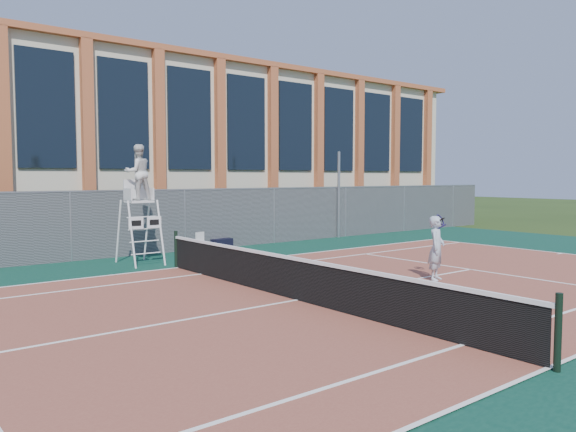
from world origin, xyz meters
TOP-DOWN VIEW (x-y plane):
  - ground at (0.00, 0.00)m, footprint 120.00×120.00m
  - apron at (0.00, 1.00)m, footprint 36.00×20.00m
  - tennis_court at (0.00, 0.00)m, footprint 23.77×10.97m
  - tennis_net at (0.00, 0.00)m, footprint 0.10×11.30m
  - fence at (0.00, 8.80)m, footprint 40.00×0.06m
  - hedge at (0.00, 10.00)m, footprint 40.00×1.40m
  - building at (0.00, 17.95)m, footprint 45.00×10.60m
  - steel_pole at (9.48, 8.70)m, footprint 0.12×0.12m
  - umpire_chair at (-0.50, 7.05)m, footprint 1.03×1.59m
  - plastic_chair at (1.73, 7.12)m, footprint 0.48×0.48m
  - sports_bag_near at (3.42, 8.60)m, footprint 0.90×0.50m
  - sports_bag_far at (2.44, 8.01)m, footprint 0.57×0.30m
  - tennis_player at (4.26, -0.41)m, footprint 0.98×0.73m

SIDE VIEW (x-z plane):
  - ground at x=0.00m, z-range 0.00..0.00m
  - apron at x=0.00m, z-range 0.00..0.01m
  - tennis_court at x=0.00m, z-range 0.01..0.03m
  - sports_bag_far at x=2.44m, z-range 0.01..0.23m
  - sports_bag_near at x=3.42m, z-range 0.01..0.37m
  - plastic_chair at x=1.73m, z-range 0.08..0.90m
  - tennis_net at x=0.00m, z-range -0.01..1.09m
  - tennis_player at x=4.26m, z-range 0.03..1.69m
  - fence at x=0.00m, z-range 0.00..2.20m
  - hedge at x=0.00m, z-range 0.00..2.20m
  - steel_pole at x=9.48m, z-range 0.00..3.78m
  - umpire_chair at x=-0.50m, z-range 0.85..4.55m
  - building at x=0.00m, z-range 0.03..8.26m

